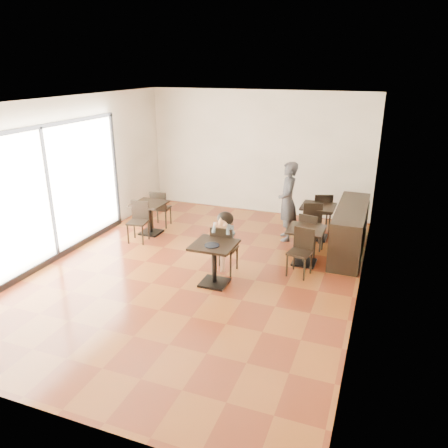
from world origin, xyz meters
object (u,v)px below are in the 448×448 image
at_px(cafe_table_left, 150,218).
at_px(chair_left_a, 161,208).
at_px(child, 225,243).
at_px(cafe_table_back, 317,222).
at_px(adult_patron, 288,201).
at_px(chair_back_a, 321,212).
at_px(chair_left_b, 138,223).
at_px(child_chair, 225,249).
at_px(child_table, 214,264).
at_px(chair_mid_b, 300,253).
at_px(chair_mid_a, 310,233).
at_px(chair_back_b, 313,227).
at_px(cafe_table_mid, 305,246).

distance_m(cafe_table_left, chair_left_a, 0.56).
distance_m(child, cafe_table_back, 2.76).
distance_m(adult_patron, chair_back_a, 1.15).
bearing_deg(chair_left_b, cafe_table_back, 15.86).
xyz_separation_m(child_chair, cafe_table_left, (-2.37, 1.29, -0.10)).
bearing_deg(adult_patron, child_table, -34.20).
distance_m(chair_mid_b, chair_left_a, 4.02).
bearing_deg(chair_mid_a, chair_back_b, -79.42).
distance_m(cafe_table_left, cafe_table_back, 3.90).
xyz_separation_m(chair_mid_a, chair_left_b, (-3.74, -0.72, 0.00)).
bearing_deg(child, chair_back_a, 64.90).
relative_size(adult_patron, cafe_table_mid, 2.39).
bearing_deg(child_table, child_chair, 90.00).
height_order(child, chair_left_b, child).
relative_size(child_table, chair_left_a, 0.87).
bearing_deg(chair_back_b, child_table, -138.81).
relative_size(adult_patron, chair_left_a, 1.97).
bearing_deg(cafe_table_mid, chair_back_a, 90.02).
relative_size(adult_patron, chair_left_b, 1.97).
bearing_deg(chair_left_a, child, 134.36).
distance_m(child_chair, chair_mid_b, 1.42).
bearing_deg(cafe_table_mid, chair_mid_a, 90.00).
distance_m(child, adult_patron, 2.22).
distance_m(chair_mid_b, chair_left_b, 3.76).
height_order(child_chair, chair_back_a, child_chair).
height_order(cafe_table_back, chair_left_b, chair_left_b).
distance_m(adult_patron, chair_left_b, 3.40).
distance_m(child_table, chair_back_b, 2.75).
xyz_separation_m(child_table, cafe_table_mid, (1.37, 1.46, -0.02)).
height_order(child_chair, chair_mid_b, child_chair).
bearing_deg(cafe_table_back, chair_back_b, -90.00).
distance_m(chair_mid_b, chair_back_a, 2.57).
height_order(child_table, chair_left_b, chair_left_b).
xyz_separation_m(adult_patron, chair_left_a, (-3.09, -0.24, -0.44)).
bearing_deg(child_table, chair_back_a, 68.48).
bearing_deg(child_chair, chair_back_a, -115.10).
height_order(cafe_table_left, chair_left_b, chair_left_b).
height_order(chair_left_a, chair_left_b, same).
relative_size(child_table, cafe_table_back, 1.02).
height_order(cafe_table_mid, chair_back_b, chair_back_b).
bearing_deg(chair_left_a, child_chair, 134.36).
bearing_deg(cafe_table_mid, chair_mid_b, -90.00).
bearing_deg(cafe_table_mid, cafe_table_back, 90.02).
distance_m(child_table, chair_left_b, 2.70).
bearing_deg(chair_mid_a, cafe_table_back, -79.48).
bearing_deg(chair_left_a, chair_left_b, 82.17).
bearing_deg(chair_back_b, chair_mid_a, -108.75).
bearing_deg(child, chair_mid_a, 46.77).
xyz_separation_m(child_table, adult_patron, (0.72, 2.63, 0.50)).
xyz_separation_m(chair_mid_b, chair_back_b, (-0.00, 1.47, 0.02)).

